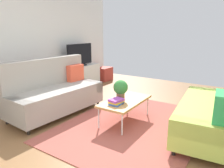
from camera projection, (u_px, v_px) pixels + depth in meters
ground_plane at (126, 126)px, 3.71m from camera, size 7.68×7.68×0.00m
wall_far at (21, 39)px, 4.83m from camera, size 6.40×0.12×2.90m
area_rug at (133, 125)px, 3.73m from camera, size 2.90×2.20×0.01m
couch_beige at (55, 92)px, 4.21m from camera, size 1.95×0.96×1.10m
couch_green at (214, 110)px, 3.26m from camera, size 1.97×1.01×1.10m
coffee_table at (125, 101)px, 3.78m from camera, size 1.10×0.56×0.42m
tv_console at (80, 76)px, 6.23m from camera, size 1.40×0.44×0.64m
tv at (80, 55)px, 6.06m from camera, size 1.00×0.20×0.64m
storage_trunk at (104, 74)px, 7.10m from camera, size 0.52×0.40×0.44m
potted_plant at (121, 89)px, 3.72m from camera, size 0.26×0.26×0.37m
table_book_0 at (116, 103)px, 3.56m from camera, size 0.25×0.20×0.03m
table_book_1 at (116, 102)px, 3.55m from camera, size 0.25×0.19×0.02m
table_book_2 at (116, 100)px, 3.54m from camera, size 0.27×0.23×0.04m
vase_0 at (64, 65)px, 5.68m from camera, size 0.11×0.11×0.19m
bottle_0 at (71, 65)px, 5.77m from camera, size 0.06×0.06×0.17m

